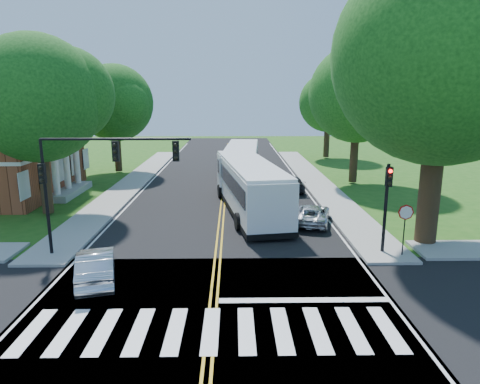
{
  "coord_description": "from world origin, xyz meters",
  "views": [
    {
      "loc": [
        0.78,
        -13.54,
        7.73
      ],
      "look_at": [
        1.15,
        10.04,
        2.4
      ],
      "focal_mm": 32.0,
      "sensor_mm": 36.0,
      "label": 1
    }
  ],
  "objects_px": {
    "bus_lead": "(249,186)",
    "signal_nw": "(93,168)",
    "suv": "(312,214)",
    "hatchback": "(96,266)",
    "dark_sedan": "(292,184)",
    "signal_ne": "(387,197)",
    "bus_follow": "(242,164)"
  },
  "relations": [
    {
      "from": "suv",
      "to": "bus_lead",
      "type": "bearing_deg",
      "value": -22.74
    },
    {
      "from": "signal_ne",
      "to": "bus_lead",
      "type": "distance_m",
      "value": 10.39
    },
    {
      "from": "hatchback",
      "to": "bus_lead",
      "type": "bearing_deg",
      "value": -137.45
    },
    {
      "from": "bus_lead",
      "to": "dark_sedan",
      "type": "height_order",
      "value": "bus_lead"
    },
    {
      "from": "suv",
      "to": "signal_nw",
      "type": "bearing_deg",
      "value": 39.22
    },
    {
      "from": "dark_sedan",
      "to": "hatchback",
      "type": "bearing_deg",
      "value": 56.62
    },
    {
      "from": "signal_nw",
      "to": "bus_lead",
      "type": "bearing_deg",
      "value": 46.6
    },
    {
      "from": "bus_follow",
      "to": "dark_sedan",
      "type": "bearing_deg",
      "value": 143.59
    },
    {
      "from": "signal_nw",
      "to": "suv",
      "type": "distance_m",
      "value": 13.19
    },
    {
      "from": "bus_follow",
      "to": "suv",
      "type": "height_order",
      "value": "bus_follow"
    },
    {
      "from": "signal_ne",
      "to": "bus_follow",
      "type": "distance_m",
      "value": 19.26
    },
    {
      "from": "signal_ne",
      "to": "hatchback",
      "type": "xyz_separation_m",
      "value": [
        -13.24,
        -2.97,
        -2.26
      ]
    },
    {
      "from": "signal_nw",
      "to": "suv",
      "type": "relative_size",
      "value": 1.68
    },
    {
      "from": "bus_lead",
      "to": "bus_follow",
      "type": "bearing_deg",
      "value": -96.94
    },
    {
      "from": "bus_lead",
      "to": "dark_sedan",
      "type": "bearing_deg",
      "value": -129.26
    },
    {
      "from": "signal_nw",
      "to": "bus_follow",
      "type": "height_order",
      "value": "signal_nw"
    },
    {
      "from": "bus_follow",
      "to": "suv",
      "type": "bearing_deg",
      "value": 111.82
    },
    {
      "from": "bus_lead",
      "to": "hatchback",
      "type": "bearing_deg",
      "value": 49.23
    },
    {
      "from": "signal_nw",
      "to": "bus_lead",
      "type": "xyz_separation_m",
      "value": [
        7.71,
        8.15,
        -2.58
      ]
    },
    {
      "from": "bus_lead",
      "to": "signal_nw",
      "type": "bearing_deg",
      "value": 37.66
    },
    {
      "from": "hatchback",
      "to": "dark_sedan",
      "type": "height_order",
      "value": "hatchback"
    },
    {
      "from": "signal_nw",
      "to": "bus_lead",
      "type": "height_order",
      "value": "signal_nw"
    },
    {
      "from": "dark_sedan",
      "to": "signal_ne",
      "type": "bearing_deg",
      "value": 98.03
    },
    {
      "from": "bus_lead",
      "to": "hatchback",
      "type": "relative_size",
      "value": 3.18
    },
    {
      "from": "dark_sedan",
      "to": "suv",
      "type": "bearing_deg",
      "value": 88.06
    },
    {
      "from": "suv",
      "to": "dark_sedan",
      "type": "distance_m",
      "value": 9.27
    },
    {
      "from": "signal_ne",
      "to": "bus_lead",
      "type": "bearing_deg",
      "value": 127.91
    },
    {
      "from": "suv",
      "to": "dark_sedan",
      "type": "relative_size",
      "value": 1.02
    },
    {
      "from": "signal_ne",
      "to": "bus_lead",
      "type": "relative_size",
      "value": 0.33
    },
    {
      "from": "signal_nw",
      "to": "bus_follow",
      "type": "bearing_deg",
      "value": 67.77
    },
    {
      "from": "hatchback",
      "to": "signal_ne",
      "type": "bearing_deg",
      "value": 177.02
    },
    {
      "from": "signal_nw",
      "to": "suv",
      "type": "xyz_separation_m",
      "value": [
        11.48,
        5.29,
        -3.78
      ]
    }
  ]
}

